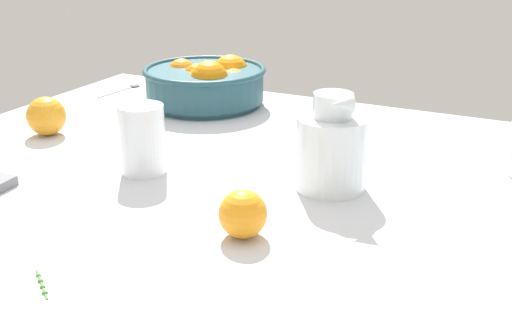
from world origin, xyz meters
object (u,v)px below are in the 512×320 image
object	(u,v)px
fruit_bowl	(207,83)
juice_pitcher	(331,154)
loose_orange_0	(46,116)
spoon	(126,88)
juice_glass	(143,144)
loose_orange_1	(243,214)

from	to	relation	value
fruit_bowl	juice_pitcher	world-z (taller)	juice_pitcher
loose_orange_0	spoon	world-z (taller)	loose_orange_0
juice_pitcher	loose_orange_0	world-z (taller)	juice_pitcher
fruit_bowl	juice_pitcher	xyz separation A→B (cm)	(41.13, -32.60, 0.60)
loose_orange_0	juice_pitcher	bearing A→B (deg)	-0.34
juice_glass	loose_orange_0	size ratio (longest dim) A/B	1.53
fruit_bowl	juice_glass	xyz separation A→B (cm)	(11.25, -40.03, -0.11)
juice_glass	loose_orange_0	bearing A→B (deg)	164.64
loose_orange_1	juice_pitcher	bearing A→B (deg)	77.38
loose_orange_0	spoon	bearing A→B (deg)	102.57
juice_pitcher	loose_orange_0	bearing A→B (deg)	179.66
juice_glass	spoon	distance (cm)	56.41
fruit_bowl	juice_pitcher	bearing A→B (deg)	-38.40
juice_pitcher	loose_orange_1	distance (cm)	21.24
loose_orange_1	spoon	distance (cm)	83.32
loose_orange_1	spoon	world-z (taller)	loose_orange_1
juice_glass	spoon	bearing A→B (deg)	130.02
juice_pitcher	loose_orange_1	xyz separation A→B (cm)	(-4.61, -20.59, -2.37)
juice_glass	spoon	world-z (taller)	juice_glass
juice_pitcher	loose_orange_0	distance (cm)	58.20
fruit_bowl	juice_glass	distance (cm)	41.58
fruit_bowl	juice_pitcher	size ratio (longest dim) A/B	1.70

